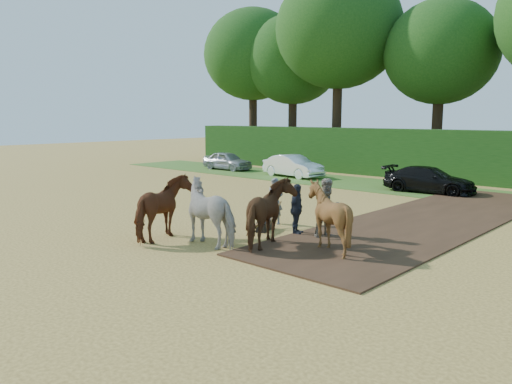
{
  "coord_description": "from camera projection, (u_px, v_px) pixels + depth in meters",
  "views": [
    {
      "loc": [
        9.04,
        -10.46,
        3.76
      ],
      "look_at": [
        -1.56,
        0.95,
        1.4
      ],
      "focal_mm": 35.0,
      "sensor_mm": 36.0,
      "label": 1
    }
  ],
  "objects": [
    {
      "name": "grass_verge",
      "position": [
        461.0,
        194.0,
        24.36
      ],
      "size": [
        50.0,
        5.0,
        0.03
      ],
      "primitive_type": "cube",
      "color": "#38601E",
      "rests_on": "ground"
    },
    {
      "name": "spectator_near",
      "position": [
        328.0,
        208.0,
        15.55
      ],
      "size": [
        0.98,
        1.1,
        1.86
      ],
      "primitive_type": "imported",
      "rotation": [
        0.0,
        0.0,
        1.21
      ],
      "color": "tan",
      "rests_on": "ground"
    },
    {
      "name": "hedgerow",
      "position": [
        494.0,
        158.0,
        27.4
      ],
      "size": [
        46.0,
        1.6,
        3.0
      ],
      "primitive_type": "cube",
      "color": "#14380F",
      "rests_on": "ground"
    },
    {
      "name": "spectator_far",
      "position": [
        297.0,
        209.0,
        15.95
      ],
      "size": [
        0.69,
        1.04,
        1.64
      ],
      "primitive_type": "imported",
      "rotation": [
        0.0,
        0.0,
        1.91
      ],
      "color": "#262A33",
      "rests_on": "ground"
    },
    {
      "name": "parked_cars",
      "position": [
        471.0,
        183.0,
        23.68
      ],
      "size": [
        35.63,
        2.87,
        1.39
      ],
      "color": "#A2A4A9",
      "rests_on": "ground"
    },
    {
      "name": "treeline",
      "position": [
        491.0,
        28.0,
        29.72
      ],
      "size": [
        48.7,
        10.6,
        14.21
      ],
      "color": "#382616",
      "rests_on": "ground"
    },
    {
      "name": "plough_team",
      "position": [
        244.0,
        212.0,
        14.66
      ],
      "size": [
        6.48,
        5.63,
        1.96
      ],
      "color": "maroon",
      "rests_on": "ground"
    },
    {
      "name": "ground",
      "position": [
        273.0,
        250.0,
        14.22
      ],
      "size": [
        120.0,
        120.0,
        0.0
      ],
      "primitive_type": "plane",
      "color": "gold",
      "rests_on": "ground"
    },
    {
      "name": "earth_strip",
      "position": [
        429.0,
        219.0,
        18.28
      ],
      "size": [
        4.5,
        17.0,
        0.05
      ],
      "primitive_type": "cube",
      "color": "#472D1C",
      "rests_on": "ground"
    }
  ]
}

